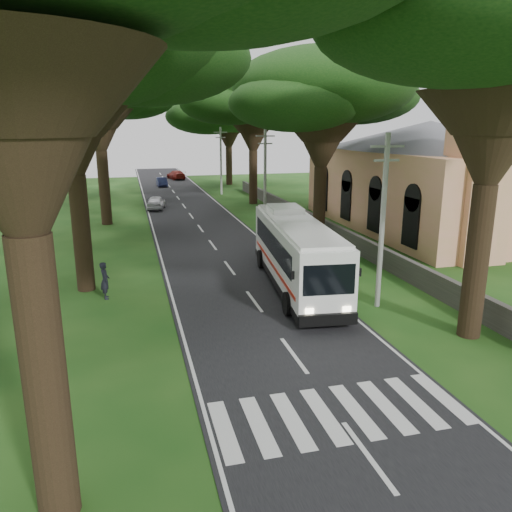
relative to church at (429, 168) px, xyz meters
The scene contains 20 objects.
ground 28.42m from the church, 129.66° to the right, with size 140.00×140.00×0.00m, color #174313.
road 18.84m from the church, 169.06° to the left, with size 8.00×120.00×0.04m, color black.
crosswalk 29.96m from the church, 127.19° to the right, with size 8.00×3.00×0.01m, color silver.
property_wall 10.16m from the church, 164.52° to the left, with size 0.35×50.00×1.20m, color #383533.
church is the anchor object (origin of this frame).
pole_near 19.88m from the church, 128.50° to the right, with size 1.60×0.24×8.00m.
pole_mid 13.16m from the church, 160.19° to the left, with size 1.60×0.24×8.00m.
pole_far 27.41m from the church, 116.82° to the left, with size 1.60×0.24×8.00m.
tree_l_mida 28.47m from the church, 159.74° to the right, with size 15.15×15.15×15.35m.
tree_l_midb 27.78m from the church, 161.57° to the left, with size 12.91×12.91×15.41m.
tree_l_far 37.96m from the church, 134.90° to the left, with size 15.26×15.26×15.03m.
tree_r_near 23.37m from the church, 117.93° to the right, with size 13.74×13.74×15.52m.
tree_r_mida 11.53m from the church, behind, with size 12.73×12.73×13.54m.
tree_r_midb 20.48m from the church, 122.20° to the left, with size 14.15×14.15×14.46m.
tree_r_far 36.13m from the church, 105.20° to the left, with size 16.00×16.00×13.88m.
coach_bus 19.42m from the church, 142.21° to the right, with size 3.76×12.16×3.53m.
distant_car_a 26.11m from the church, 143.76° to the left, with size 1.60×3.98×1.36m, color silver.
distant_car_b 39.47m from the church, 118.70° to the left, with size 1.28×3.66×1.21m, color navy.
distant_car_c 46.16m from the church, 110.42° to the left, with size 1.90×4.67×1.36m, color maroon.
pedestrian 27.54m from the church, 155.65° to the right, with size 0.68×0.44×1.85m, color black.
Camera 1 is at (-5.59, -14.09, 8.35)m, focal length 35.00 mm.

